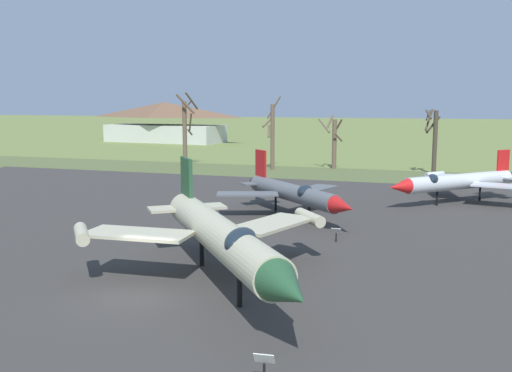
% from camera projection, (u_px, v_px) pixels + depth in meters
% --- Properties ---
extents(ground_plane, '(600.00, 600.00, 0.00)m').
position_uv_depth(ground_plane, '(138.00, 296.00, 25.02)').
color(ground_plane, olive).
extents(asphalt_apron, '(85.05, 48.89, 0.05)m').
position_uv_depth(asphalt_apron, '(250.00, 227.00, 38.75)').
color(asphalt_apron, '#383533').
rests_on(asphalt_apron, ground).
extents(grass_verge_strip, '(145.05, 12.00, 0.06)m').
position_uv_depth(grass_verge_strip, '(337.00, 174.00, 67.25)').
color(grass_verge_strip, '#546035').
rests_on(grass_verge_strip, ground).
extents(jet_fighter_front_right, '(11.80, 12.01, 4.29)m').
position_uv_depth(jet_fighter_front_right, '(457.00, 181.00, 47.41)').
color(jet_fighter_front_right, silver).
rests_on(jet_fighter_front_right, ground).
extents(jet_fighter_rear_center, '(11.22, 11.14, 4.58)m').
position_uv_depth(jet_fighter_rear_center, '(294.00, 193.00, 41.52)').
color(jet_fighter_rear_center, '#565B60').
rests_on(jet_fighter_rear_center, ground).
extents(info_placard_rear_center, '(0.61, 0.31, 0.91)m').
position_uv_depth(info_placard_rear_center, '(336.00, 233.00, 34.37)').
color(info_placard_rear_center, black).
rests_on(info_placard_rear_center, ground).
extents(jet_fighter_rear_right, '(13.86, 14.96, 5.30)m').
position_uv_depth(jet_fighter_rear_right, '(220.00, 236.00, 25.77)').
color(jet_fighter_rear_right, '#B7B293').
rests_on(jet_fighter_rear_right, ground).
extents(info_placard_rear_right, '(0.64, 0.32, 1.02)m').
position_uv_depth(info_placard_rear_right, '(264.00, 364.00, 16.99)').
color(info_placard_rear_right, black).
rests_on(info_placard_rear_right, ground).
extents(bare_tree_far_left, '(2.49, 3.01, 9.73)m').
position_uv_depth(bare_tree_far_left, '(186.00, 128.00, 75.96)').
color(bare_tree_far_left, brown).
rests_on(bare_tree_far_left, ground).
extents(bare_tree_left_of_center, '(2.02, 1.87, 9.14)m').
position_uv_depth(bare_tree_left_of_center, '(272.00, 135.00, 71.13)').
color(bare_tree_left_of_center, brown).
rests_on(bare_tree_left_of_center, ground).
extents(bare_tree_center, '(3.23, 3.23, 6.79)m').
position_uv_depth(bare_tree_center, '(334.00, 141.00, 72.34)').
color(bare_tree_center, brown).
rests_on(bare_tree_center, ground).
extents(bare_tree_right_of_center, '(1.75, 2.41, 7.60)m').
position_uv_depth(bare_tree_right_of_center, '(434.00, 138.00, 66.73)').
color(bare_tree_right_of_center, '#42382D').
rests_on(bare_tree_right_of_center, ground).
extents(visitor_building, '(27.21, 11.86, 8.45)m').
position_uv_depth(visitor_building, '(165.00, 122.00, 122.25)').
color(visitor_building, beige).
rests_on(visitor_building, ground).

